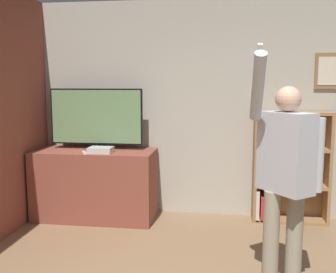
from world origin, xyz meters
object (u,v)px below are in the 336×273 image
Objects in this scene: television at (96,118)px; game_console at (101,150)px; person at (285,171)px; bookshelf at (283,172)px.

game_console is (0.13, -0.26, -0.36)m from television.
game_console is at bearing -163.21° from person.
game_console is at bearing -63.47° from television.
television is at bearing 116.53° from game_console.
television is 4.20× the size of game_console.
bookshelf is (2.16, 0.37, -0.28)m from game_console.
bookshelf is 1.77m from person.
person reaches higher than television.
bookshelf is at bearing 2.60° from television.
television is 0.46m from game_console.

